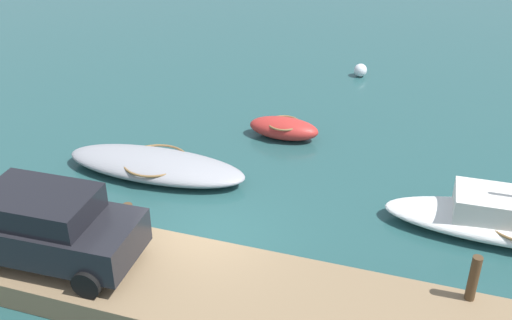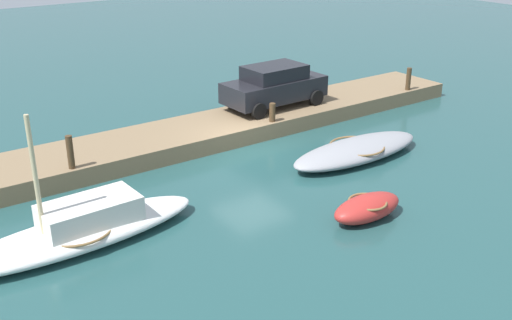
{
  "view_description": "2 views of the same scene",
  "coord_description": "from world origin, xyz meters",
  "px_view_note": "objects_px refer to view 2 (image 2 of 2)",
  "views": [
    {
      "loc": [
        5.06,
        -11.44,
        9.45
      ],
      "look_at": [
        0.45,
        2.84,
        0.95
      ],
      "focal_mm": 43.07,
      "sensor_mm": 36.0,
      "label": 1
    },
    {
      "loc": [
        11.81,
        16.75,
        8.08
      ],
      "look_at": [
        1.14,
        1.88,
        0.58
      ],
      "focal_mm": 42.47,
      "sensor_mm": 36.0,
      "label": 2
    }
  ],
  "objects_px": {
    "motorboat_grey": "(357,150)",
    "mooring_post_mid_west": "(272,112)",
    "mooring_post_west": "(409,79)",
    "dinghy_red": "(367,208)",
    "sailboat_white": "(79,229)",
    "mooring_post_mid_east": "(70,152)",
    "parked_car": "(274,86)"
  },
  "relations": [
    {
      "from": "motorboat_grey",
      "to": "mooring_post_mid_west",
      "type": "xyz_separation_m",
      "value": [
        1.07,
        -3.53,
        0.68
      ]
    },
    {
      "from": "mooring_post_west",
      "to": "motorboat_grey",
      "type": "bearing_deg",
      "value": 28.05
    },
    {
      "from": "mooring_post_mid_west",
      "to": "motorboat_grey",
      "type": "bearing_deg",
      "value": 106.95
    },
    {
      "from": "dinghy_red",
      "to": "sailboat_white",
      "type": "bearing_deg",
      "value": -25.36
    },
    {
      "from": "motorboat_grey",
      "to": "mooring_post_west",
      "type": "bearing_deg",
      "value": -152.77
    },
    {
      "from": "motorboat_grey",
      "to": "mooring_post_mid_east",
      "type": "xyz_separation_m",
      "value": [
        8.96,
        -3.53,
        0.86
      ]
    },
    {
      "from": "mooring_post_mid_east",
      "to": "dinghy_red",
      "type": "bearing_deg",
      "value": 130.47
    },
    {
      "from": "motorboat_grey",
      "to": "mooring_post_mid_east",
      "type": "distance_m",
      "value": 9.67
    },
    {
      "from": "parked_car",
      "to": "sailboat_white",
      "type": "bearing_deg",
      "value": 24.49
    },
    {
      "from": "motorboat_grey",
      "to": "dinghy_red",
      "type": "distance_m",
      "value": 4.58
    },
    {
      "from": "sailboat_white",
      "to": "dinghy_red",
      "type": "relative_size",
      "value": 2.93
    },
    {
      "from": "sailboat_white",
      "to": "mooring_post_west",
      "type": "bearing_deg",
      "value": -170.0
    },
    {
      "from": "mooring_post_mid_west",
      "to": "mooring_post_west",
      "type": "bearing_deg",
      "value": 180.0
    },
    {
      "from": "motorboat_grey",
      "to": "parked_car",
      "type": "height_order",
      "value": "parked_car"
    },
    {
      "from": "motorboat_grey",
      "to": "parked_car",
      "type": "bearing_deg",
      "value": -92.71
    },
    {
      "from": "motorboat_grey",
      "to": "mooring_post_mid_west",
      "type": "relative_size",
      "value": 7.76
    },
    {
      "from": "sailboat_white",
      "to": "dinghy_red",
      "type": "height_order",
      "value": "sailboat_white"
    },
    {
      "from": "sailboat_white",
      "to": "mooring_post_west",
      "type": "distance_m",
      "value": 17.12
    },
    {
      "from": "mooring_post_mid_east",
      "to": "parked_car",
      "type": "xyz_separation_m",
      "value": [
        -9.13,
        -1.51,
        0.35
      ]
    },
    {
      "from": "parked_car",
      "to": "mooring_post_west",
      "type": "bearing_deg",
      "value": 164.94
    },
    {
      "from": "motorboat_grey",
      "to": "dinghy_red",
      "type": "relative_size",
      "value": 2.4
    },
    {
      "from": "dinghy_red",
      "to": "mooring_post_mid_east",
      "type": "height_order",
      "value": "mooring_post_mid_east"
    },
    {
      "from": "motorboat_grey",
      "to": "sailboat_white",
      "type": "bearing_deg",
      "value": -0.5
    },
    {
      "from": "sailboat_white",
      "to": "mooring_post_west",
      "type": "xyz_separation_m",
      "value": [
        -16.72,
        -3.58,
        0.71
      ]
    },
    {
      "from": "mooring_post_west",
      "to": "mooring_post_mid_west",
      "type": "xyz_separation_m",
      "value": [
        7.69,
        0.0,
        -0.14
      ]
    },
    {
      "from": "mooring_post_west",
      "to": "parked_car",
      "type": "height_order",
      "value": "parked_car"
    },
    {
      "from": "mooring_post_west",
      "to": "parked_car",
      "type": "bearing_deg",
      "value": -13.17
    },
    {
      "from": "sailboat_white",
      "to": "mooring_post_west",
      "type": "relative_size",
      "value": 6.79
    },
    {
      "from": "dinghy_red",
      "to": "mooring_post_west",
      "type": "distance_m",
      "value": 11.92
    },
    {
      "from": "dinghy_red",
      "to": "mooring_post_mid_west",
      "type": "distance_m",
      "value": 7.28
    },
    {
      "from": "sailboat_white",
      "to": "mooring_post_mid_west",
      "type": "relative_size",
      "value": 9.46
    },
    {
      "from": "motorboat_grey",
      "to": "mooring_post_mid_west",
      "type": "distance_m",
      "value": 3.75
    }
  ]
}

